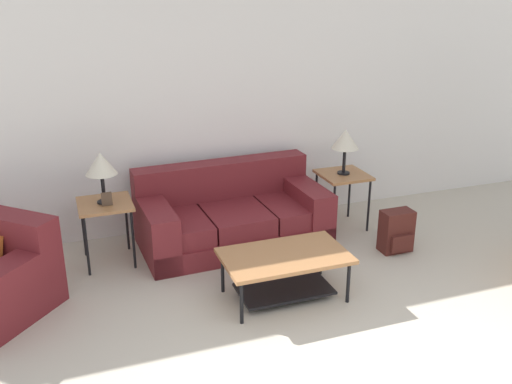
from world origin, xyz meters
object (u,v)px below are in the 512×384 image
(backpack, at_px, (396,232))
(coffee_table, at_px, (285,265))
(side_table_right, at_px, (343,179))
(table_lamp_left, at_px, (101,164))
(table_lamp_right, at_px, (345,140))
(couch, at_px, (232,217))
(side_table_left, at_px, (105,209))

(backpack, bearing_deg, coffee_table, -162.23)
(coffee_table, distance_m, side_table_right, 1.75)
(table_lamp_left, height_order, table_lamp_right, same)
(table_lamp_right, bearing_deg, backpack, -72.63)
(couch, relative_size, side_table_right, 3.11)
(backpack, bearing_deg, side_table_right, 107.37)
(table_lamp_left, xyz_separation_m, backpack, (2.85, -0.76, -0.81))
(side_table_right, bearing_deg, table_lamp_left, 180.00)
(side_table_left, xyz_separation_m, backpack, (2.85, -0.76, -0.35))
(table_lamp_left, xyz_separation_m, table_lamp_right, (2.61, 0.00, 0.00))
(table_lamp_left, distance_m, backpack, 3.06)
(side_table_right, bearing_deg, couch, 178.57)
(table_lamp_right, height_order, backpack, table_lamp_right)
(side_table_right, bearing_deg, side_table_left, 180.00)
(couch, height_order, backpack, couch)
(couch, height_order, side_table_right, couch)
(side_table_left, height_order, table_lamp_left, table_lamp_left)
(couch, height_order, table_lamp_left, table_lamp_left)
(side_table_right, height_order, backpack, side_table_right)
(coffee_table, xyz_separation_m, table_lamp_right, (1.22, 1.23, 0.71))
(side_table_right, xyz_separation_m, table_lamp_left, (-2.61, 0.00, 0.46))
(table_lamp_left, distance_m, table_lamp_right, 2.61)
(table_lamp_right, bearing_deg, coffee_table, -134.66)
(coffee_table, bearing_deg, backpack, 17.77)
(couch, relative_size, table_lamp_left, 3.92)
(couch, distance_m, coffee_table, 1.27)
(table_lamp_left, bearing_deg, side_table_right, -0.00)
(coffee_table, distance_m, backpack, 1.53)
(side_table_left, bearing_deg, backpack, -15.02)
(table_lamp_right, bearing_deg, couch, 178.57)
(table_lamp_left, bearing_deg, coffee_table, -41.44)
(couch, xyz_separation_m, backpack, (1.55, -0.80, -0.07))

